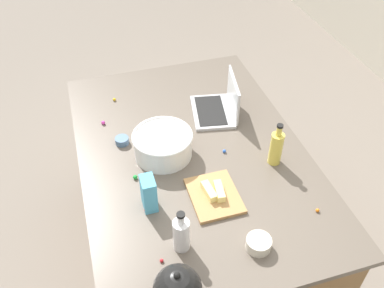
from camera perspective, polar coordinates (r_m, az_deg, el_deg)
name	(u,v)px	position (r m, az deg, el deg)	size (l,w,h in m)	color
ground_plane	(192,251)	(2.82, 0.00, -14.45)	(12.00, 12.00, 0.00)	slate
island_counter	(192,207)	(2.45, 0.00, -8.65)	(1.67, 1.13, 0.90)	olive
laptop	(219,106)	(2.35, 3.75, 5.23)	(0.34, 0.28, 0.22)	#B7B7BC
mixing_bowl_large	(163,144)	(2.07, -4.02, -0.01)	(0.30, 0.30, 0.13)	white
bottle_oil	(276,148)	(2.05, 11.49, -0.49)	(0.06, 0.06, 0.24)	#DBC64C
bottle_vinegar	(181,234)	(1.69, -1.48, -12.25)	(0.07, 0.07, 0.21)	white
cutting_board	(214,196)	(1.91, 3.07, -7.09)	(0.27, 0.22, 0.02)	#AD7F4C
butter_stick_left	(209,191)	(1.89, 2.35, -6.50)	(0.11, 0.04, 0.04)	#F4E58C
butter_stick_right	(219,191)	(1.89, 3.76, -6.45)	(0.11, 0.04, 0.04)	#F4E58C
ramekin_small	(259,244)	(1.75, 9.13, -13.37)	(0.10, 0.10, 0.05)	beige
ramekin_medium	(122,141)	(2.19, -9.59, 0.46)	(0.07, 0.07, 0.04)	slate
candy_bag	(149,193)	(1.82, -5.96, -6.77)	(0.09, 0.06, 0.17)	#4CA5CC
candy_0	(162,261)	(1.71, -4.20, -15.68)	(0.02, 0.02, 0.02)	red
candy_1	(224,151)	(2.12, 4.46, -0.98)	(0.02, 0.02, 0.02)	blue
candy_2	(318,210)	(1.93, 16.86, -8.72)	(0.02, 0.02, 0.02)	orange
candy_3	(135,177)	(2.00, -7.81, -4.53)	(0.02, 0.02, 0.02)	green
candy_4	(103,123)	(2.33, -12.11, 2.88)	(0.02, 0.02, 0.02)	#CC3399
candy_5	(114,99)	(2.50, -10.62, 6.04)	(0.02, 0.02, 0.02)	yellow
candy_6	(146,210)	(1.87, -6.38, -8.97)	(0.01, 0.01, 0.01)	red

